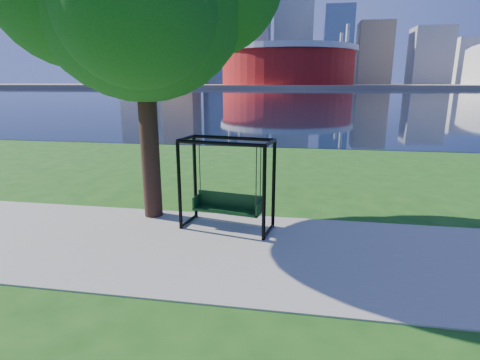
# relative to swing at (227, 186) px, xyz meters

# --- Properties ---
(ground) EXTENTS (900.00, 900.00, 0.00)m
(ground) POSITION_rel_swing_xyz_m (0.46, -0.62, -1.02)
(ground) COLOR #1E5114
(ground) RESTS_ON ground
(path) EXTENTS (120.00, 4.00, 0.03)m
(path) POSITION_rel_swing_xyz_m (0.46, -1.12, -1.00)
(path) COLOR #9E937F
(path) RESTS_ON ground
(river) EXTENTS (900.00, 180.00, 0.02)m
(river) POSITION_rel_swing_xyz_m (0.46, 101.38, -1.01)
(river) COLOR black
(river) RESTS_ON ground
(far_bank) EXTENTS (900.00, 228.00, 2.00)m
(far_bank) POSITION_rel_swing_xyz_m (0.46, 305.38, -0.02)
(far_bank) COLOR #937F60
(far_bank) RESTS_ON ground
(stadium) EXTENTS (83.00, 83.00, 32.00)m
(stadium) POSITION_rel_swing_xyz_m (-9.54, 234.38, 13.21)
(stadium) COLOR maroon
(stadium) RESTS_ON far_bank
(skyline) EXTENTS (392.00, 66.00, 96.50)m
(skyline) POSITION_rel_swing_xyz_m (-3.81, 318.77, 34.87)
(skyline) COLOR gray
(skyline) RESTS_ON far_bank
(swing) EXTENTS (2.18, 1.22, 2.11)m
(swing) POSITION_rel_swing_xyz_m (0.00, 0.00, 0.00)
(swing) COLOR black
(swing) RESTS_ON ground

